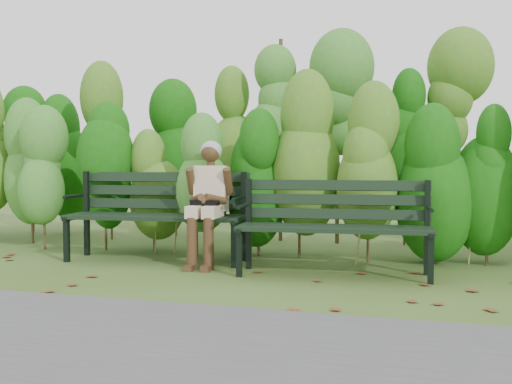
# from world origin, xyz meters

# --- Properties ---
(ground) EXTENTS (80.00, 80.00, 0.00)m
(ground) POSITION_xyz_m (0.00, 0.00, 0.00)
(ground) COLOR #3A4F18
(footpath) EXTENTS (60.00, 2.50, 0.01)m
(footpath) POSITION_xyz_m (0.00, -2.20, 0.01)
(footpath) COLOR #474749
(footpath) RESTS_ON ground
(hedge_band) EXTENTS (11.04, 1.67, 2.42)m
(hedge_band) POSITION_xyz_m (0.00, 1.86, 1.26)
(hedge_band) COLOR #47381E
(hedge_band) RESTS_ON ground
(leaf_litter) EXTENTS (5.45, 2.13, 0.01)m
(leaf_litter) POSITION_xyz_m (0.10, -0.09, 0.00)
(leaf_litter) COLOR brown
(leaf_litter) RESTS_ON ground
(bench_left) EXTENTS (1.88, 0.76, 0.92)m
(bench_left) POSITION_xyz_m (-1.19, 0.83, 0.54)
(bench_left) COLOR black
(bench_left) RESTS_ON ground
(bench_right) EXTENTS (1.76, 0.71, 0.86)m
(bench_right) POSITION_xyz_m (0.69, 0.54, 0.51)
(bench_right) COLOR black
(bench_right) RESTS_ON ground
(seated_woman) EXTENTS (0.48, 0.70, 1.23)m
(seated_woman) POSITION_xyz_m (-0.60, 0.69, 0.71)
(seated_woman) COLOR beige
(seated_woman) RESTS_ON ground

